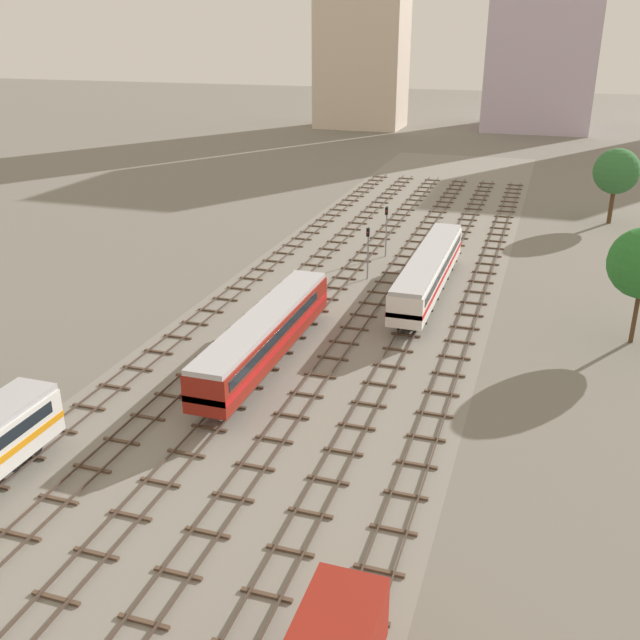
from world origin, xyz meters
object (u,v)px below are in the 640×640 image
Objects in this scene: passenger_coach_centre_right_midfar at (429,269)px; signal_post_nearest at (386,225)px; diesel_railcar_centre_left_mid at (265,333)px; signal_post_near at (368,246)px.

passenger_coach_centre_right_midfar is 3.98× the size of signal_post_nearest.
diesel_railcar_centre_left_mid is 29.06m from signal_post_nearest.
signal_post_nearest is at bearing 120.98° from passenger_coach_centre_right_midfar.
diesel_railcar_centre_left_mid is at bearing -95.83° from signal_post_near.
signal_post_nearest is 1.05× the size of signal_post_near.
signal_post_nearest reaches higher than signal_post_near.
diesel_railcar_centre_left_mid is 0.93× the size of passenger_coach_centre_right_midfar.
signal_post_nearest is at bearing 85.74° from diesel_railcar_centre_left_mid.
signal_post_near is at bearing 155.41° from passenger_coach_centre_right_midfar.
passenger_coach_centre_right_midfar is (8.63, 18.18, 0.02)m from diesel_railcar_centre_left_mid.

